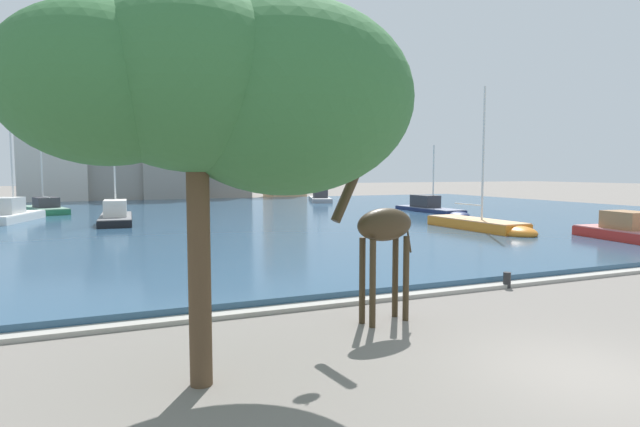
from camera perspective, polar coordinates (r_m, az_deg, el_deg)
name	(u,v)px	position (r m, az deg, el deg)	size (l,w,h in m)	color
ground_plane	(580,374)	(10.95, 26.99, -15.61)	(300.00, 300.00, 0.00)	gray
harbor_water	(219,218)	(40.42, -11.21, -0.48)	(81.90, 52.95, 0.29)	#2D5170
quay_edge_coping	(402,296)	(15.45, 9.11, -9.03)	(81.90, 0.50, 0.12)	#ADA89E
giraffe_statue	(381,228)	(12.50, 6.75, -1.66)	(2.60, 0.90, 4.57)	#382B19
sailboat_white	(14,216)	(41.54, -30.91, -0.24)	(3.82, 7.45, 7.02)	white
sailboat_navy	(432,209)	(44.85, 12.36, 0.49)	(2.17, 8.76, 5.96)	navy
sailboat_grey	(320,199)	(60.02, -0.05, 1.66)	(4.74, 9.23, 7.54)	#939399
sailboat_black	(116,218)	(37.40, -21.75, -0.44)	(2.29, 8.41, 6.98)	black
sailboat_orange	(484,227)	(31.54, 17.76, -1.45)	(2.14, 8.00, 8.64)	orange
sailboat_green	(43,210)	(48.91, -28.40, 0.39)	(4.48, 8.42, 6.86)	#236B42
shade_tree	(226,93)	(9.13, -10.45, 13.05)	(6.94, 4.59, 6.71)	brown
mooring_bollard	(507,280)	(17.56, 20.08, -6.96)	(0.24, 0.24, 0.50)	#232326
townhouse_corner_house	(55,165)	(69.11, -27.41, 4.78)	(7.40, 7.53, 8.93)	beige
townhouse_wide_warehouse	(112,159)	(69.56, -22.17, 5.59)	(7.00, 6.83, 10.48)	gray
townhouse_end_terrace	(172,151)	(68.58, -16.18, 6.66)	(7.55, 5.23, 12.61)	gray
townhouse_tall_gabled	(222,149)	(72.58, -10.82, 7.08)	(7.09, 5.47, 13.74)	gray
townhouse_narrow_midrow	(284,154)	(75.79, -3.98, 6.59)	(5.28, 5.12, 12.52)	tan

